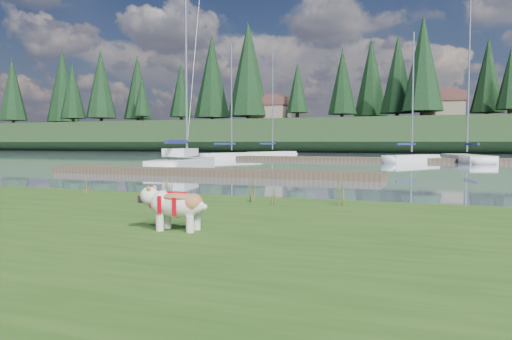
% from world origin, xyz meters
% --- Properties ---
extents(ground, '(200.00, 200.00, 0.00)m').
position_xyz_m(ground, '(0.00, 30.00, 0.00)').
color(ground, gray).
rests_on(ground, ground).
extents(ridge, '(200.00, 20.00, 5.00)m').
position_xyz_m(ridge, '(0.00, 73.00, 2.50)').
color(ridge, '#1E3318').
rests_on(ridge, ground).
extents(bulldog, '(0.95, 0.45, 0.57)m').
position_xyz_m(bulldog, '(2.94, -5.78, 0.71)').
color(bulldog, silver).
rests_on(bulldog, bank).
extents(sailboat_main, '(3.66, 9.28, 13.07)m').
position_xyz_m(sailboat_main, '(-8.13, 14.73, 0.42)').
color(sailboat_main, white).
rests_on(sailboat_main, ground).
extents(dock_near, '(16.00, 2.00, 0.30)m').
position_xyz_m(dock_near, '(-4.00, 9.00, 0.15)').
color(dock_near, '#4C3D2C').
rests_on(dock_near, ground).
extents(dock_far, '(26.00, 2.20, 0.30)m').
position_xyz_m(dock_far, '(2.00, 30.00, 0.15)').
color(dock_far, '#4C3D2C').
rests_on(dock_far, ground).
extents(sailboat_bg_0, '(4.33, 7.13, 10.54)m').
position_xyz_m(sailboat_bg_0, '(-11.83, 31.10, 0.32)').
color(sailboat_bg_0, white).
rests_on(sailboat_bg_0, ground).
extents(sailboat_bg_1, '(3.70, 7.75, 11.44)m').
position_xyz_m(sailboat_bg_1, '(-10.34, 38.26, 0.33)').
color(sailboat_bg_1, white).
rests_on(sailboat_bg_1, ground).
extents(sailboat_bg_2, '(4.43, 6.28, 9.98)m').
position_xyz_m(sailboat_bg_2, '(4.19, 28.78, 0.33)').
color(sailboat_bg_2, white).
rests_on(sailboat_bg_2, ground).
extents(sailboat_bg_3, '(3.98, 9.54, 13.61)m').
position_xyz_m(sailboat_bg_3, '(7.68, 30.95, 0.32)').
color(sailboat_bg_3, white).
rests_on(sailboat_bg_3, ground).
extents(weed_0, '(0.17, 0.14, 0.51)m').
position_xyz_m(weed_0, '(0.84, -2.64, 0.56)').
color(weed_0, '#475B23').
rests_on(weed_0, bank).
extents(weed_1, '(0.17, 0.14, 0.57)m').
position_xyz_m(weed_1, '(0.82, -2.31, 0.59)').
color(weed_1, '#475B23').
rests_on(weed_1, bank).
extents(weed_2, '(0.17, 0.14, 0.67)m').
position_xyz_m(weed_2, '(2.77, -2.47, 0.63)').
color(weed_2, '#475B23').
rests_on(weed_2, bank).
extents(weed_3, '(0.17, 0.14, 0.50)m').
position_xyz_m(weed_3, '(-1.54, -2.20, 0.56)').
color(weed_3, '#475B23').
rests_on(weed_3, bank).
extents(weed_4, '(0.17, 0.14, 0.42)m').
position_xyz_m(weed_4, '(3.24, -2.76, 0.53)').
color(weed_4, '#475B23').
rests_on(weed_4, bank).
extents(weed_5, '(0.17, 0.14, 0.65)m').
position_xyz_m(weed_5, '(4.50, -2.42, 0.62)').
color(weed_5, '#475B23').
rests_on(weed_5, bank).
extents(mud_lip, '(60.00, 0.50, 0.14)m').
position_xyz_m(mud_lip, '(0.00, -1.60, 0.07)').
color(mud_lip, '#33281C').
rests_on(mud_lip, ground).
extents(conifer_0, '(5.72, 5.72, 14.15)m').
position_xyz_m(conifer_0, '(-55.00, 67.00, 12.64)').
color(conifer_0, '#382619').
rests_on(conifer_0, ridge).
extents(conifer_1, '(4.40, 4.40, 11.30)m').
position_xyz_m(conifer_1, '(-40.00, 71.00, 11.28)').
color(conifer_1, '#382619').
rests_on(conifer_1, ridge).
extents(conifer_2, '(6.60, 6.60, 16.05)m').
position_xyz_m(conifer_2, '(-25.00, 68.00, 13.54)').
color(conifer_2, '#382619').
rests_on(conifer_2, ridge).
extents(conifer_3, '(4.84, 4.84, 12.25)m').
position_xyz_m(conifer_3, '(-10.00, 72.00, 11.74)').
color(conifer_3, '#382619').
rests_on(conifer_3, ridge).
extents(conifer_4, '(6.16, 6.16, 15.10)m').
position_xyz_m(conifer_4, '(3.00, 66.00, 13.09)').
color(conifer_4, '#382619').
rests_on(conifer_4, ridge).
extents(conifer_5, '(3.96, 3.96, 10.35)m').
position_xyz_m(conifer_5, '(15.00, 70.00, 10.83)').
color(conifer_5, '#382619').
rests_on(conifer_5, ridge).
extents(house_0, '(6.30, 5.30, 4.65)m').
position_xyz_m(house_0, '(-22.00, 70.00, 7.31)').
color(house_0, gray).
rests_on(house_0, ridge).
extents(house_1, '(6.30, 5.30, 4.65)m').
position_xyz_m(house_1, '(6.00, 71.00, 7.31)').
color(house_1, gray).
rests_on(house_1, ridge).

